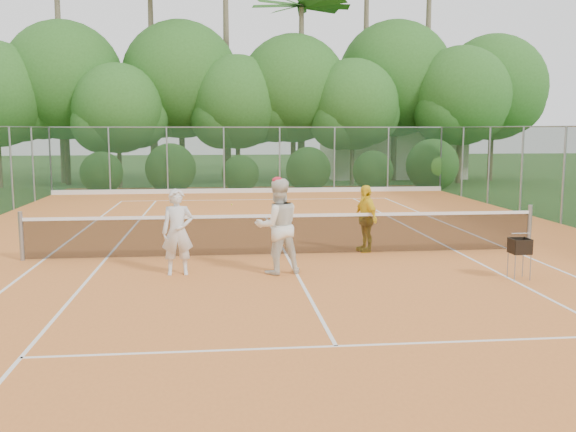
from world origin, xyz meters
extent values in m
plane|color=#25491A|center=(0.00, 0.00, 0.00)|extent=(120.00, 120.00, 0.00)
cube|color=orange|center=(0.00, 0.00, 0.01)|extent=(18.00, 36.00, 0.02)
cube|color=beige|center=(9.00, 24.00, 1.50)|extent=(8.00, 5.00, 3.00)
cylinder|color=gray|center=(-5.94, 0.00, 0.57)|extent=(0.10, 0.10, 1.10)
cylinder|color=gray|center=(5.94, 0.00, 0.57)|extent=(0.10, 0.10, 1.10)
cube|color=black|center=(0.00, 0.00, 0.48)|extent=(11.87, 0.03, 0.86)
cube|color=white|center=(0.00, 0.00, 0.95)|extent=(11.87, 0.04, 0.07)
imported|color=silver|center=(-2.38, -1.78, 0.89)|extent=(0.65, 0.44, 1.74)
imported|color=silver|center=(-0.37, -1.88, 0.99)|extent=(1.08, 0.92, 1.94)
ellipsoid|color=red|center=(-0.37, -1.88, 1.92)|extent=(0.22, 0.22, 0.14)
imported|color=yellow|center=(1.93, 0.24, 0.82)|extent=(0.64, 1.01, 1.60)
cylinder|color=gray|center=(4.12, -3.05, 0.27)|extent=(0.02, 0.02, 0.51)
cylinder|color=gray|center=(4.44, -2.74, 0.27)|extent=(0.02, 0.02, 0.51)
cube|color=black|center=(4.28, -2.89, 0.68)|extent=(0.35, 0.35, 0.30)
sphere|color=yellow|center=(-1.06, 9.97, 0.05)|extent=(0.07, 0.07, 0.07)
sphere|color=#C7E334|center=(0.78, 12.06, 0.05)|extent=(0.07, 0.07, 0.07)
sphere|color=yellow|center=(0.67, 9.81, 0.05)|extent=(0.07, 0.07, 0.07)
cube|color=white|center=(0.00, 11.88, 0.02)|extent=(11.03, 0.06, 0.01)
cube|color=white|center=(-5.49, 0.00, 0.02)|extent=(0.06, 23.77, 0.01)
cube|color=white|center=(5.49, 0.00, 0.02)|extent=(0.06, 23.77, 0.01)
cube|color=white|center=(-4.11, 0.00, 0.02)|extent=(0.06, 23.77, 0.01)
cube|color=white|center=(4.11, 0.00, 0.02)|extent=(0.06, 23.77, 0.01)
cube|color=white|center=(0.00, 6.40, 0.02)|extent=(8.23, 0.06, 0.01)
cube|color=white|center=(0.00, -6.40, 0.02)|extent=(8.23, 0.06, 0.01)
cube|color=white|center=(0.00, 0.00, 0.02)|extent=(0.06, 12.80, 0.01)
cube|color=#19381E|center=(0.00, 15.00, 1.52)|extent=(18.00, 0.02, 3.00)
cylinder|color=gray|center=(-9.00, 15.00, 1.52)|extent=(0.07, 0.07, 3.00)
cylinder|color=gray|center=(9.00, 15.00, 1.52)|extent=(0.07, 0.07, 3.00)
cylinder|color=gray|center=(-9.00, 15.00, 1.52)|extent=(0.07, 0.07, 3.00)
cylinder|color=gray|center=(9.00, 15.00, 1.52)|extent=(0.07, 0.07, 3.00)
cylinder|color=brown|center=(-9.50, 20.50, 2.20)|extent=(0.30, 0.30, 4.40)
sphere|color=#27541C|center=(-9.50, 20.50, 5.46)|extent=(6.16, 6.16, 6.16)
cylinder|color=brown|center=(-6.50, 18.50, 1.60)|extent=(0.22, 0.22, 3.20)
sphere|color=#27541C|center=(-6.50, 18.50, 3.97)|extent=(4.48, 4.48, 4.48)
cylinder|color=brown|center=(-3.50, 21.00, 2.25)|extent=(0.31, 0.31, 4.50)
sphere|color=#27541C|center=(-3.50, 21.00, 5.58)|extent=(6.30, 6.30, 6.30)
cylinder|color=brown|center=(-0.50, 19.50, 1.75)|extent=(0.24, 0.24, 3.50)
sphere|color=#27541C|center=(-0.50, 19.50, 4.34)|extent=(4.90, 4.90, 4.90)
cylinder|color=brown|center=(2.50, 20.00, 2.05)|extent=(0.28, 0.28, 4.10)
sphere|color=#27541C|center=(2.50, 20.00, 5.08)|extent=(5.74, 5.74, 5.74)
cylinder|color=brown|center=(5.50, 18.80, 1.70)|extent=(0.23, 0.23, 3.40)
sphere|color=#27541C|center=(5.50, 18.80, 4.22)|extent=(4.76, 4.76, 4.76)
cylinder|color=brown|center=(8.50, 21.50, 2.33)|extent=(0.32, 0.32, 4.65)
sphere|color=#27541C|center=(8.50, 21.50, 5.77)|extent=(6.51, 6.51, 6.51)
cylinder|color=brown|center=(11.50, 19.20, 1.90)|extent=(0.26, 0.26, 3.80)
sphere|color=#27541C|center=(11.50, 19.20, 4.71)|extent=(5.32, 5.32, 5.32)
cylinder|color=brown|center=(14.00, 20.80, 2.12)|extent=(0.29, 0.29, 4.25)
sphere|color=#27541C|center=(14.00, 20.80, 5.27)|extent=(5.95, 5.95, 5.95)
cone|color=brown|center=(-10.00, 22.00, 6.50)|extent=(0.44, 0.44, 13.00)
cone|color=brown|center=(-5.00, 21.00, 5.50)|extent=(0.44, 0.44, 11.00)
cone|color=brown|center=(-1.00, 23.00, 7.50)|extent=(0.44, 0.44, 15.00)
cone|color=brown|center=(3.00, 20.50, 5.00)|extent=(0.44, 0.44, 10.00)
cone|color=brown|center=(7.00, 22.50, 6.00)|extent=(0.44, 0.44, 12.00)
cone|color=brown|center=(11.00, 23.50, 7.00)|extent=(0.44, 0.44, 14.00)
camera|label=1|loc=(-1.55, -14.63, 2.93)|focal=40.00mm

